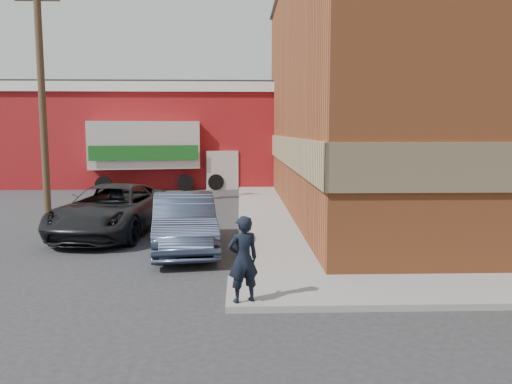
# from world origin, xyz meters

# --- Properties ---
(ground) EXTENTS (90.00, 90.00, 0.00)m
(ground) POSITION_xyz_m (0.00, 0.00, 0.00)
(ground) COLOR #28282B
(ground) RESTS_ON ground
(brick_building) EXTENTS (14.25, 18.25, 9.36)m
(brick_building) POSITION_xyz_m (8.50, 9.00, 4.68)
(brick_building) COLOR #A7542B
(brick_building) RESTS_ON ground
(sidewalk_west) EXTENTS (1.80, 18.00, 0.12)m
(sidewalk_west) POSITION_xyz_m (0.60, 9.00, 0.06)
(sidewalk_west) COLOR gray
(sidewalk_west) RESTS_ON ground
(warehouse) EXTENTS (16.30, 8.30, 5.60)m
(warehouse) POSITION_xyz_m (-6.00, 20.00, 2.81)
(warehouse) COLOR maroon
(warehouse) RESTS_ON ground
(utility_pole) EXTENTS (2.00, 0.26, 9.00)m
(utility_pole) POSITION_xyz_m (-7.50, 9.00, 4.75)
(utility_pole) COLOR #4E3C27
(utility_pole) RESTS_ON ground
(man) EXTENTS (0.63, 0.53, 1.49)m
(man) POSITION_xyz_m (-0.20, -1.55, 0.87)
(man) COLOR black
(man) RESTS_ON sidewalk_south
(sedan) EXTENTS (2.08, 4.49, 1.42)m
(sedan) POSITION_xyz_m (-1.68, 2.73, 0.71)
(sedan) COLOR #323D53
(sedan) RESTS_ON ground
(suv_a) EXTENTS (2.98, 5.45, 1.45)m
(suv_a) POSITION_xyz_m (-4.02, 4.77, 0.72)
(suv_a) COLOR black
(suv_a) RESTS_ON ground
(box_truck) EXTENTS (7.36, 3.42, 3.50)m
(box_truck) POSITION_xyz_m (-4.49, 16.13, 2.02)
(box_truck) COLOR beige
(box_truck) RESTS_ON ground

